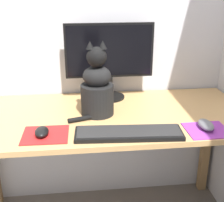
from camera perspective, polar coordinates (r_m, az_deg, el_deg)
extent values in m
cube|color=tan|center=(1.57, -1.02, -2.83)|extent=(1.44, 0.65, 0.02)
cube|color=olive|center=(2.14, 16.82, -7.49)|extent=(0.05, 0.05, 0.69)
cylinder|color=black|center=(1.78, -0.46, 0.77)|extent=(0.17, 0.17, 0.01)
cylinder|color=black|center=(1.75, -0.47, 2.68)|extent=(0.04, 0.04, 0.11)
cube|color=black|center=(1.70, -0.49, 9.21)|extent=(0.48, 0.02, 0.29)
cube|color=black|center=(1.69, -0.46, 9.13)|extent=(0.46, 0.00, 0.27)
cube|color=black|center=(1.36, 3.08, -5.97)|extent=(0.47, 0.16, 0.02)
cube|color=black|center=(1.35, 3.09, -5.52)|extent=(0.45, 0.14, 0.01)
cube|color=red|center=(1.39, -12.08, -6.07)|extent=(0.20, 0.18, 0.00)
cube|color=purple|center=(1.46, 16.98, -5.11)|extent=(0.19, 0.17, 0.00)
ellipsoid|color=black|center=(1.38, -12.72, -5.49)|extent=(0.06, 0.10, 0.03)
ellipsoid|color=slate|center=(1.47, 16.79, -4.18)|extent=(0.06, 0.11, 0.03)
cylinder|color=black|center=(1.54, -2.70, 0.28)|extent=(0.17, 0.17, 0.15)
ellipsoid|color=black|center=(1.50, -2.77, 4.52)|extent=(0.14, 0.12, 0.10)
sphere|color=black|center=(1.46, -2.84, 8.05)|extent=(0.10, 0.10, 0.10)
cone|color=black|center=(1.45, -4.07, 10.19)|extent=(0.04, 0.04, 0.04)
cone|color=black|center=(1.45, -1.69, 10.23)|extent=(0.04, 0.04, 0.04)
cylinder|color=black|center=(1.50, -4.18, -3.02)|extent=(0.21, 0.08, 0.02)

